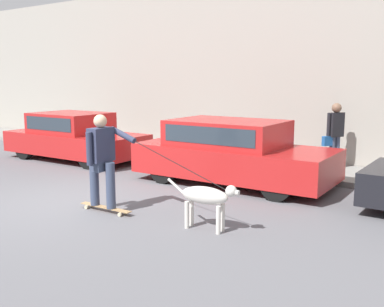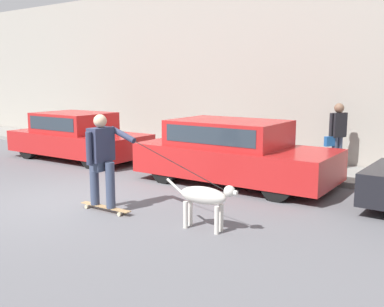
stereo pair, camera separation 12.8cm
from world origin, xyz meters
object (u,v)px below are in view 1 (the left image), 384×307
Objects in this scene: parked_car_0 at (74,137)px; parked_car_1 at (232,153)px; dog at (206,197)px; pedestrian_with_bag at (335,132)px; skateboarder at (102,157)px.

parked_car_1 reaches higher than parked_car_0.
dog is (6.39, -2.90, -0.12)m from parked_car_0.
pedestrian_with_bag reaches higher than parked_car_1.
pedestrian_with_bag is (0.29, 5.15, 0.51)m from dog.
dog is at bearing 4.42° from skateboarder.
dog is at bearing -68.87° from parked_car_1.
parked_car_0 is 7.06m from pedestrian_with_bag.
parked_car_0 is 2.66× the size of pedestrian_with_bag.
pedestrian_with_bag is (1.52, 2.25, 0.34)m from parked_car_1.
skateboarder reaches higher than dog.
parked_car_0 is 5.16m from parked_car_1.
parked_car_1 is (5.16, -0.00, 0.05)m from parked_car_0.
parked_car_0 is at bearing 46.10° from pedestrian_with_bag.
skateboarder is (-2.00, -0.22, 0.45)m from dog.
skateboarder reaches higher than parked_car_1.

